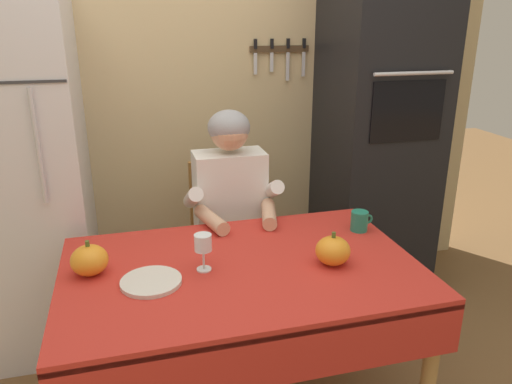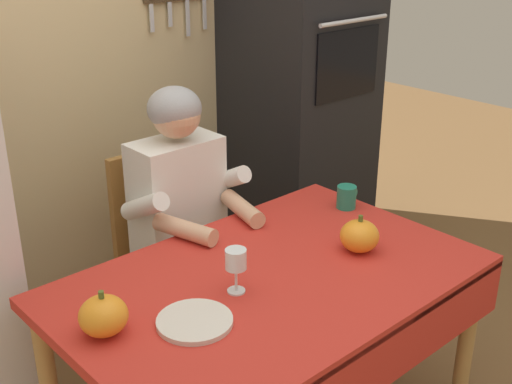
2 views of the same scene
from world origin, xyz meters
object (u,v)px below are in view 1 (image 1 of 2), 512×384
refrigerator (15,181)px  dining_table (243,287)px  wall_oven (377,128)px  chair_behind_person (226,237)px  coffee_mug (360,221)px  pumpkin_medium (333,251)px  pumpkin_large (89,260)px  seated_person (233,211)px  serving_tray (151,282)px  wine_glass (203,245)px

refrigerator → dining_table: refrigerator is taller
wall_oven → chair_behind_person: wall_oven is taller
refrigerator → coffee_mug: bearing=-23.2°
pumpkin_medium → coffee_mug: bearing=47.4°
wall_oven → refrigerator: bearing=-178.9°
pumpkin_large → pumpkin_medium: bearing=-10.0°
seated_person → serving_tray: 0.78m
serving_tray → chair_behind_person: bearing=61.3°
chair_behind_person → wall_oven: bearing=7.8°
wall_oven → serving_tray: bearing=-145.9°
pumpkin_medium → chair_behind_person: bearing=106.9°
dining_table → serving_tray: size_ratio=6.19×
refrigerator → serving_tray: size_ratio=7.96×
dining_table → seated_person: bearing=81.1°
wall_oven → seated_person: wall_oven is taller
serving_tray → seated_person: bearing=54.6°
wall_oven → coffee_mug: size_ratio=19.81×
refrigerator → pumpkin_medium: refrigerator is taller
wall_oven → chair_behind_person: (-0.96, -0.13, -0.54)m
wall_oven → wine_glass: wall_oven is taller
wall_oven → dining_table: (-1.05, -0.92, -0.39)m
dining_table → serving_tray: 0.37m
coffee_mug → pumpkin_large: pumpkin_large is taller
pumpkin_large → serving_tray: bearing=-31.7°
wall_oven → pumpkin_large: bearing=-153.3°
dining_table → coffee_mug: bearing=19.5°
seated_person → pumpkin_medium: bearing=-68.6°
chair_behind_person → wine_glass: bearing=-107.6°
chair_behind_person → pumpkin_medium: chair_behind_person is taller
wall_oven → pumpkin_large: size_ratio=14.90×
dining_table → coffee_mug: (0.61, 0.21, 0.13)m
wine_glass → seated_person: bearing=67.2°
chair_behind_person → coffee_mug: size_ratio=8.77×
wall_oven → pumpkin_large: 1.84m
pumpkin_large → refrigerator: bearing=115.8°
dining_table → wine_glass: bearing=171.0°
dining_table → serving_tray: serving_tray is taller
wine_glass → serving_tray: bearing=-165.5°
wine_glass → chair_behind_person: bearing=72.4°
dining_table → chair_behind_person: bearing=83.2°
coffee_mug → pumpkin_medium: pumpkin_medium is taller
wall_oven → pumpkin_large: wall_oven is taller
refrigerator → seated_person: size_ratio=1.45×
seated_person → serving_tray: size_ratio=5.51×
wall_oven → pumpkin_medium: (-0.70, -0.98, -0.25)m
wine_glass → dining_table: bearing=-9.0°
chair_behind_person → pumpkin_medium: (0.26, -0.85, 0.29)m
wall_oven → chair_behind_person: bearing=-172.2°
refrigerator → wall_oven: wall_oven is taller
serving_tray → coffee_mug: bearing=14.3°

